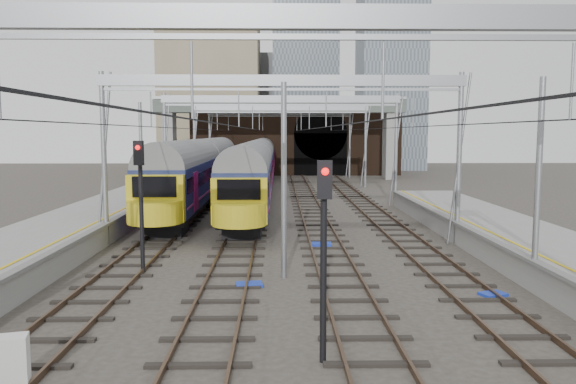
{
  "coord_description": "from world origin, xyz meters",
  "views": [
    {
      "loc": [
        -0.2,
        -17.89,
        5.21
      ],
      "look_at": [
        0.27,
        8.88,
        2.4
      ],
      "focal_mm": 35.0,
      "sensor_mm": 36.0,
      "label": 1
    }
  ],
  "objects_px": {
    "signal_near_centre": "(324,236)",
    "signal_near_left": "(140,190)",
    "train_second": "(201,170)",
    "relay_cabinet": "(14,363)",
    "train_main": "(260,161)"
  },
  "relations": [
    {
      "from": "signal_near_centre",
      "to": "relay_cabinet",
      "type": "bearing_deg",
      "value": -166.92
    },
    {
      "from": "signal_near_left",
      "to": "signal_near_centre",
      "type": "relative_size",
      "value": 1.07
    },
    {
      "from": "signal_near_left",
      "to": "train_second",
      "type": "bearing_deg",
      "value": 102.8
    },
    {
      "from": "signal_near_centre",
      "to": "signal_near_left",
      "type": "bearing_deg",
      "value": 128.33
    },
    {
      "from": "train_main",
      "to": "relay_cabinet",
      "type": "xyz_separation_m",
      "value": [
        -3.59,
        -45.48,
        -1.85
      ]
    },
    {
      "from": "train_main",
      "to": "train_second",
      "type": "distance_m",
      "value": 14.76
    },
    {
      "from": "signal_near_centre",
      "to": "train_second",
      "type": "bearing_deg",
      "value": 105.14
    },
    {
      "from": "train_main",
      "to": "train_second",
      "type": "relative_size",
      "value": 1.92
    },
    {
      "from": "relay_cabinet",
      "to": "train_main",
      "type": "bearing_deg",
      "value": 70.48
    },
    {
      "from": "train_main",
      "to": "signal_near_left",
      "type": "relative_size",
      "value": 12.56
    },
    {
      "from": "train_second",
      "to": "relay_cabinet",
      "type": "height_order",
      "value": "train_second"
    },
    {
      "from": "train_main",
      "to": "train_second",
      "type": "height_order",
      "value": "train_second"
    },
    {
      "from": "train_second",
      "to": "signal_near_centre",
      "type": "relative_size",
      "value": 6.98
    },
    {
      "from": "train_second",
      "to": "relay_cabinet",
      "type": "xyz_separation_m",
      "value": [
        0.41,
        -31.28,
        -1.91
      ]
    },
    {
      "from": "signal_near_left",
      "to": "relay_cabinet",
      "type": "distance_m",
      "value": 9.97
    }
  ]
}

